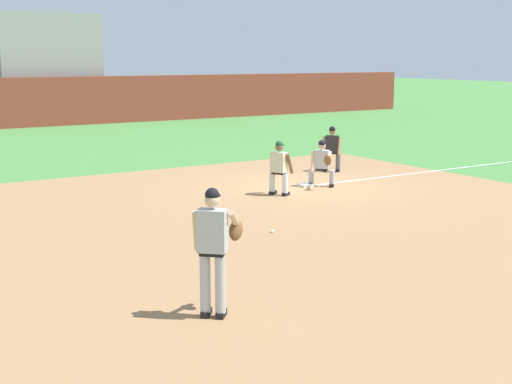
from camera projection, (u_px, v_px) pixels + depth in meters
The scene contains 11 objects.
ground_plane at pixel (306, 187), 20.24m from camera, with size 160.00×160.00×0.00m, color #47843D.
infield_dirt_patch at pixel (275, 230), 15.15m from camera, with size 18.00×18.00×0.01m, color #9E754C.
foul_line_stripe at pixel (447, 169), 23.31m from camera, with size 11.54×0.10×0.00m, color white.
first_base_bag at pixel (306, 185), 20.23m from camera, with size 0.38×0.38×0.09m, color white.
baseball at pixel (272, 231), 14.90m from camera, with size 0.07×0.07×0.07m, color white.
pitcher at pixel (214, 244), 9.91m from camera, with size 0.85×0.55×1.86m.
first_baseman at pixel (322, 161), 20.08m from camera, with size 0.74×1.08×1.34m.
baserunner at pixel (279, 166), 18.86m from camera, with size 0.60×0.67×1.46m.
umpire at pixel (332, 147), 22.80m from camera, with size 0.67×0.67×1.46m.
outfield_wall at pixel (61, 101), 38.19m from camera, with size 48.00×0.50×2.60m.
stadium_seating_block at pixel (39, 68), 40.96m from camera, with size 5.59×5.90×6.00m.
Camera 1 is at (-11.96, -15.99, 3.61)m, focal length 50.00 mm.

